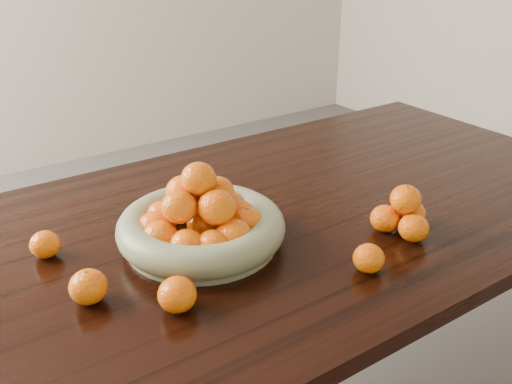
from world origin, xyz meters
TOP-DOWN VIEW (x-y plane):
  - dining_table at (0.00, 0.00)m, footprint 2.00×1.00m
  - fruit_bowl at (-0.20, -0.04)m, footprint 0.37×0.37m
  - orange_pyramid at (0.20, -0.25)m, footprint 0.14×0.14m
  - loose_orange_0 at (-0.49, -0.10)m, footprint 0.07×0.07m
  - loose_orange_1 at (-0.36, -0.22)m, footprint 0.07×0.07m
  - loose_orange_2 at (0.02, -0.32)m, footprint 0.07×0.07m
  - loose_orange_3 at (-0.51, 0.11)m, footprint 0.06×0.06m

SIDE VIEW (x-z plane):
  - dining_table at x=0.00m, z-range 0.29..1.04m
  - loose_orange_3 at x=-0.51m, z-range 0.75..0.81m
  - loose_orange_2 at x=0.02m, z-range 0.75..0.81m
  - loose_orange_0 at x=-0.49m, z-range 0.75..0.82m
  - loose_orange_1 at x=-0.36m, z-range 0.75..0.82m
  - orange_pyramid at x=0.20m, z-range 0.74..0.85m
  - fruit_bowl at x=-0.20m, z-range 0.70..0.90m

